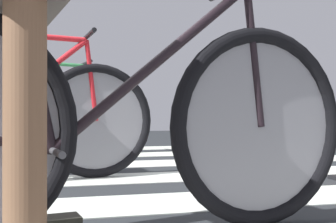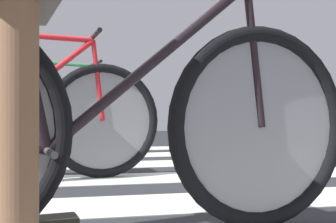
% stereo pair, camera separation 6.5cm
% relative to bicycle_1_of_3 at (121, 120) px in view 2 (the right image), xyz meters
% --- Properties ---
extents(ground, '(18.00, 14.00, 0.02)m').
position_rel_bicycle_1_of_3_xyz_m(ground, '(-0.26, 1.36, -0.40)').
color(ground, '#272A2E').
extents(crosswalk_markings, '(5.44, 5.02, 0.00)m').
position_rel_bicycle_1_of_3_xyz_m(crosswalk_markings, '(-0.29, 1.33, -0.38)').
color(crosswalk_markings, silver).
rests_on(crosswalk_markings, ground).
extents(bicycle_1_of_3, '(1.72, 0.54, 0.93)m').
position_rel_bicycle_1_of_3_xyz_m(bicycle_1_of_3, '(0.00, 0.00, 0.00)').
color(bicycle_1_of_3, black).
rests_on(bicycle_1_of_3, ground).
extents(cyclist_1_of_3, '(0.37, 0.44, 0.98)m').
position_rel_bicycle_1_of_3_xyz_m(cyclist_1_of_3, '(-0.31, -0.05, 0.25)').
color(cyclist_1_of_3, brown).
rests_on(cyclist_1_of_3, ground).
extents(bicycle_2_of_3, '(1.73, 0.52, 0.93)m').
position_rel_bicycle_1_of_3_xyz_m(bicycle_2_of_3, '(-0.47, 1.37, 0.00)').
color(bicycle_2_of_3, black).
rests_on(bicycle_2_of_3, ground).
extents(bicycle_3_of_3, '(1.72, 0.54, 0.93)m').
position_rel_bicycle_1_of_3_xyz_m(bicycle_3_of_3, '(-0.37, 2.87, 0.00)').
color(bicycle_3_of_3, black).
rests_on(bicycle_3_of_3, ground).
extents(cyclist_3_of_3, '(0.37, 0.44, 1.00)m').
position_rel_bicycle_1_of_3_xyz_m(cyclist_3_of_3, '(-0.68, 2.82, 0.26)').
color(cyclist_3_of_3, '#A87A5B').
rests_on(cyclist_3_of_3, ground).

